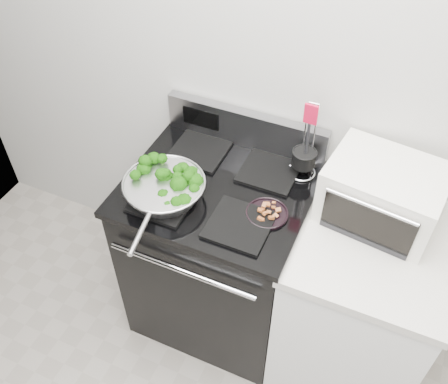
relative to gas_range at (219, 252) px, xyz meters
The scene contains 8 objects.
back_wall 0.97m from the gas_range, 48.22° to the left, with size 4.00×0.02×2.70m, color #B7B4AE.
gas_range is the anchor object (origin of this frame).
counter 0.69m from the gas_range, ahead, with size 0.62×0.68×0.92m.
skillet 0.57m from the gas_range, 138.41° to the right, with size 0.34×0.54×0.07m.
broccoli_pile 0.58m from the gas_range, 138.94° to the right, with size 0.27×0.27×0.09m, color black, non-canonical shape.
bacon_plate 0.54m from the gas_range, 16.62° to the right, with size 0.17×0.17×0.04m.
utensil_holder 0.65m from the gas_range, 35.73° to the left, with size 0.12×0.12×0.37m.
toaster_oven 0.87m from the gas_range, 11.45° to the left, with size 0.48×0.39×0.25m.
Camera 1 is at (0.34, 0.04, 2.44)m, focal length 40.00 mm.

